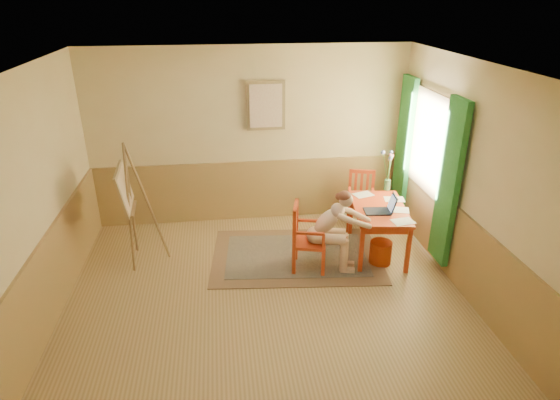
{
  "coord_description": "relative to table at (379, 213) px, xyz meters",
  "views": [
    {
      "loc": [
        -0.48,
        -4.91,
        3.51
      ],
      "look_at": [
        0.25,
        0.55,
        1.05
      ],
      "focal_mm": 30.14,
      "sensor_mm": 36.0,
      "label": 1
    }
  ],
  "objects": [
    {
      "name": "room",
      "position": [
        -1.71,
        -0.85,
        0.77
      ],
      "size": [
        5.04,
        4.54,
        2.84
      ],
      "color": "tan",
      "rests_on": "ground"
    },
    {
      "name": "wainscot",
      "position": [
        -1.71,
        -0.05,
        -0.13
      ],
      "size": [
        5.0,
        4.5,
        1.0
      ],
      "color": "#987A48",
      "rests_on": "room"
    },
    {
      "name": "window",
      "position": [
        0.71,
        0.25,
        0.71
      ],
      "size": [
        0.12,
        2.01,
        2.2
      ],
      "color": "white",
      "rests_on": "room"
    },
    {
      "name": "wall_portrait",
      "position": [
        -1.46,
        1.35,
        1.27
      ],
      "size": [
        0.6,
        0.05,
        0.76
      ],
      "color": "olive",
      "rests_on": "room"
    },
    {
      "name": "rug",
      "position": [
        -1.18,
        0.03,
        -0.62
      ],
      "size": [
        2.54,
        1.83,
        0.02
      ],
      "color": "#8C7251",
      "rests_on": "room"
    },
    {
      "name": "table",
      "position": [
        0.0,
        0.0,
        0.0
      ],
      "size": [
        0.89,
        1.29,
        0.72
      ],
      "color": "#BC421F",
      "rests_on": "room"
    },
    {
      "name": "chair_left",
      "position": [
        -1.1,
        -0.3,
        -0.15
      ],
      "size": [
        0.53,
        0.51,
        0.95
      ],
      "color": "#BC421F",
      "rests_on": "room"
    },
    {
      "name": "chair_back",
      "position": [
        -0.01,
        0.83,
        -0.17
      ],
      "size": [
        0.51,
        0.52,
        0.93
      ],
      "color": "#BC421F",
      "rests_on": "room"
    },
    {
      "name": "figure",
      "position": [
        -0.77,
        -0.36,
        0.01
      ],
      "size": [
        0.9,
        0.49,
        1.17
      ],
      "color": "beige",
      "rests_on": "room"
    },
    {
      "name": "laptop",
      "position": [
        -0.02,
        -0.15,
        0.14
      ],
      "size": [
        0.44,
        0.29,
        0.25
      ],
      "color": "#1E2338",
      "rests_on": "table"
    },
    {
      "name": "papers",
      "position": [
        0.15,
        0.02,
        0.09
      ],
      "size": [
        0.73,
        1.2,
        0.0
      ],
      "color": "white",
      "rests_on": "table"
    },
    {
      "name": "vase",
      "position": [
        0.31,
        0.61,
        0.37
      ],
      "size": [
        0.21,
        0.31,
        0.62
      ],
      "color": "#3F724C",
      "rests_on": "table"
    },
    {
      "name": "wastebasket",
      "position": [
        -0.04,
        -0.3,
        -0.47
      ],
      "size": [
        0.39,
        0.39,
        0.33
      ],
      "primitive_type": "cylinder",
      "rotation": [
        0.0,
        0.0,
        -0.31
      ],
      "color": "#C13A0E",
      "rests_on": "room"
    },
    {
      "name": "easel",
      "position": [
        -3.45,
        0.23,
        0.4
      ],
      "size": [
        0.6,
        0.78,
        1.74
      ],
      "color": "olive",
      "rests_on": "room"
    }
  ]
}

